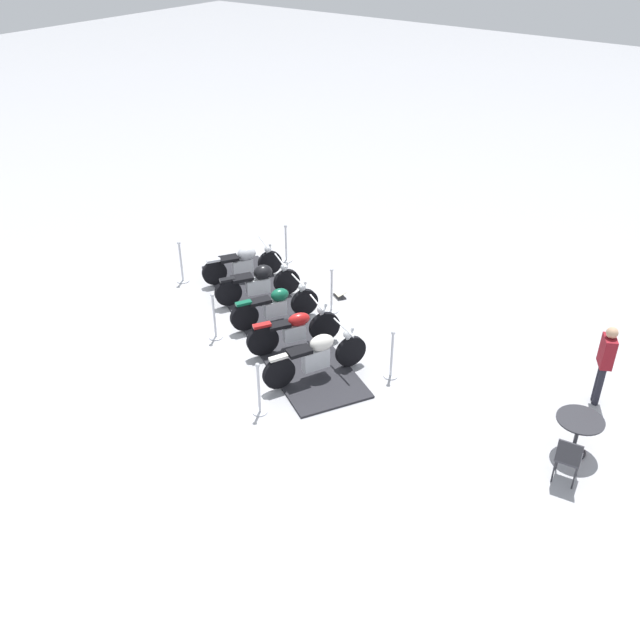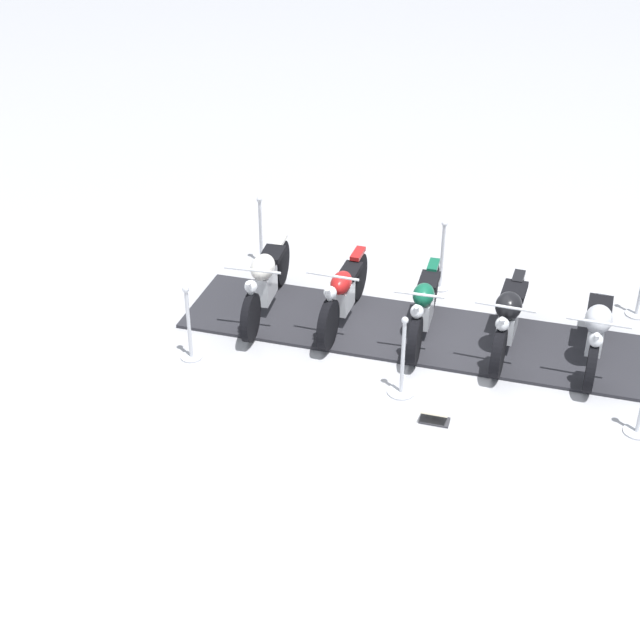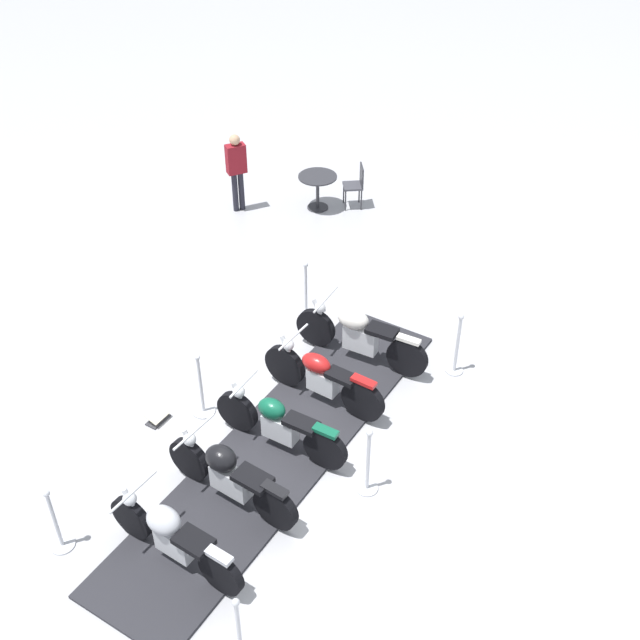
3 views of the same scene
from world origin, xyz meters
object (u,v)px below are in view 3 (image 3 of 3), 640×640
at_px(stanchion_left_front, 457,351).
at_px(info_placard, 158,417).
at_px(motorcycle_maroon, 322,377).
at_px(cafe_chair_near_table, 356,183).
at_px(stanchion_left_rear, 240,638).
at_px(stanchion_right_rear, 57,528).
at_px(stanchion_right_front, 306,297).
at_px(cafe_table, 318,184).
at_px(motorcycle_chrome, 171,535).
at_px(motorcycle_forest, 279,424).
at_px(stanchion_left_mid, 368,470).
at_px(stanchion_right_mid, 202,395).
at_px(motorcycle_cream, 359,334).
at_px(motorcycle_black, 229,475).
at_px(bystander_person, 236,166).

bearing_deg(stanchion_left_front, info_placard, 106.50).
height_order(motorcycle_maroon, cafe_chair_near_table, motorcycle_maroon).
relative_size(stanchion_left_rear, stanchion_right_rear, 1.06).
distance_m(stanchion_right_front, info_placard, 3.46).
height_order(info_placard, cafe_table, cafe_table).
height_order(motorcycle_maroon, motorcycle_chrome, motorcycle_maroon).
xyz_separation_m(motorcycle_chrome, stanchion_right_front, (5.22, -1.33, -0.12)).
relative_size(motorcycle_forest, stanchion_left_mid, 1.73).
xyz_separation_m(stanchion_left_rear, cafe_chair_near_table, (10.39, -1.16, 0.18)).
relative_size(stanchion_left_mid, cafe_chair_near_table, 1.19).
height_order(stanchion_right_front, stanchion_right_mid, stanchion_right_mid).
bearing_deg(cafe_table, stanchion_right_mid, 167.32).
distance_m(motorcycle_cream, info_placard, 3.42).
xyz_separation_m(stanchion_left_rear, stanchion_right_mid, (3.92, 1.08, -0.03)).
height_order(motorcycle_forest, motorcycle_black, motorcycle_forest).
relative_size(stanchion_right_front, cafe_chair_near_table, 1.17).
bearing_deg(motorcycle_chrome, cafe_chair_near_table, -72.06).
distance_m(stanchion_right_front, cafe_chair_near_table, 4.02).
bearing_deg(stanchion_right_rear, cafe_chair_near_table, -22.14).
bearing_deg(cafe_chair_near_table, bystander_person, -1.83).
bearing_deg(motorcycle_chrome, motorcycle_black, -88.38).
bearing_deg(motorcycle_maroon, stanchion_right_rear, 72.63).
height_order(stanchion_left_rear, bystander_person, bystander_person).
relative_size(motorcycle_black, stanchion_right_rear, 1.77).
height_order(stanchion_right_rear, stanchion_left_front, stanchion_left_front).
xyz_separation_m(stanchion_left_mid, stanchion_right_rear, (-1.13, 3.91, -0.04)).
distance_m(stanchion_right_rear, cafe_table, 9.32).
relative_size(motorcycle_cream, stanchion_left_rear, 1.92).
xyz_separation_m(stanchion_left_rear, stanchion_right_rear, (1.40, 2.50, -0.03)).
relative_size(stanchion_right_rear, cafe_table, 1.29).
relative_size(motorcycle_maroon, info_placard, 4.54).
height_order(motorcycle_maroon, bystander_person, bystander_person).
distance_m(motorcycle_maroon, motorcycle_chrome, 3.46).
height_order(stanchion_left_rear, stanchion_right_rear, stanchion_left_rear).
xyz_separation_m(info_placard, cafe_table, (6.57, -2.09, 0.51)).
xyz_separation_m(motorcycle_black, cafe_chair_near_table, (8.15, -1.58, 0.04)).
bearing_deg(info_placard, motorcycle_chrome, -133.86).
xyz_separation_m(motorcycle_cream, stanchion_left_front, (-0.20, -1.57, -0.13)).
bearing_deg(stanchion_right_front, motorcycle_forest, 176.64).
distance_m(stanchion_left_front, info_placard, 4.78).
distance_m(motorcycle_chrome, cafe_chair_near_table, 9.40).
xyz_separation_m(stanchion_right_mid, stanchion_right_rear, (-2.53, 1.42, -0.00)).
distance_m(motorcycle_forest, stanchion_right_rear, 3.22).
bearing_deg(stanchion_right_rear, stanchion_left_front, -55.54).
relative_size(motorcycle_chrome, stanchion_left_rear, 1.66).
relative_size(stanchion_left_mid, info_placard, 2.73).
bearing_deg(stanchion_left_front, motorcycle_forest, 124.08).
bearing_deg(motorcycle_black, stanchion_right_rear, 53.90).
relative_size(motorcycle_cream, motorcycle_black, 1.15).
bearing_deg(info_placard, motorcycle_forest, -74.51).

